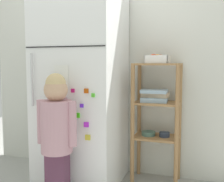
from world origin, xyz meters
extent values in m
cube|color=silver|center=(0.00, 0.38, 1.12)|extent=(2.68, 0.03, 2.24)
cube|color=white|center=(-0.15, 0.02, 0.87)|extent=(0.71, 0.66, 1.74)
cube|color=black|center=(-0.15, -0.31, 1.23)|extent=(0.70, 0.01, 0.01)
cylinder|color=silver|center=(-0.43, -0.33, 0.96)|extent=(0.02, 0.02, 0.44)
cube|color=white|center=(-0.17, -0.31, 0.98)|extent=(0.13, 0.01, 0.21)
cube|color=#55DA34|center=(0.10, -0.32, 0.85)|extent=(0.03, 0.02, 0.03)
cube|color=#C34E0D|center=(0.05, -0.32, 0.89)|extent=(0.04, 0.01, 0.04)
cube|color=gold|center=(0.05, -0.32, 0.51)|extent=(0.04, 0.01, 0.04)
cube|color=#44F119|center=(-0.03, -0.32, 0.69)|extent=(0.04, 0.02, 0.04)
cube|color=#C41A6C|center=(-0.07, -0.32, 0.88)|extent=(0.03, 0.01, 0.03)
cube|color=#6026DA|center=(0.01, -0.32, 0.77)|extent=(0.03, 0.01, 0.03)
cube|color=#B327D6|center=(0.04, -0.32, 0.62)|extent=(0.04, 0.01, 0.04)
cube|color=#5A3249|center=(-0.14, -0.46, 0.21)|extent=(0.17, 0.11, 0.42)
cylinder|color=#BF8C99|center=(-0.14, -0.46, 0.62)|extent=(0.24, 0.24, 0.40)
sphere|color=#BF8C99|center=(-0.14, -0.39, 0.81)|extent=(0.11, 0.11, 0.11)
sphere|color=tan|center=(-0.14, -0.46, 0.90)|extent=(0.18, 0.18, 0.18)
sphere|color=tan|center=(-0.14, -0.46, 0.95)|extent=(0.15, 0.15, 0.15)
cylinder|color=#BF8C99|center=(-0.27, -0.46, 0.65)|extent=(0.07, 0.07, 0.34)
cylinder|color=#BF8C99|center=(-0.01, -0.46, 0.65)|extent=(0.07, 0.07, 0.34)
cylinder|color=#9E7247|center=(0.32, 0.07, 0.55)|extent=(0.04, 0.04, 1.10)
cylinder|color=#9E7247|center=(0.71, 0.07, 0.55)|extent=(0.04, 0.04, 1.10)
cylinder|color=#9E7247|center=(0.32, 0.33, 0.55)|extent=(0.04, 0.04, 1.10)
cylinder|color=#9E7247|center=(0.71, 0.33, 0.55)|extent=(0.04, 0.04, 1.10)
cube|color=#9E7247|center=(0.52, 0.20, 1.09)|extent=(0.40, 0.28, 0.02)
cube|color=#9E7247|center=(0.52, 0.20, 0.74)|extent=(0.40, 0.28, 0.02)
cube|color=#9E7247|center=(0.52, 0.20, 0.42)|extent=(0.40, 0.28, 0.02)
cube|color=#99B2C6|center=(0.49, 0.19, 0.77)|extent=(0.24, 0.18, 0.04)
cube|color=#C6AD8E|center=(0.50, 0.22, 0.81)|extent=(0.24, 0.18, 0.04)
cube|color=#99B2C6|center=(0.49, 0.18, 0.85)|extent=(0.24, 0.17, 0.03)
cylinder|color=#4C7266|center=(0.44, 0.20, 0.45)|extent=(0.13, 0.13, 0.04)
cylinder|color=#2D384C|center=(0.59, 0.20, 0.45)|extent=(0.09, 0.09, 0.04)
cube|color=white|center=(0.51, 0.21, 1.10)|extent=(0.21, 0.19, 0.01)
cube|color=white|center=(0.51, 0.12, 1.14)|extent=(0.21, 0.01, 0.07)
cube|color=white|center=(0.51, 0.30, 1.14)|extent=(0.21, 0.01, 0.07)
cube|color=white|center=(0.41, 0.21, 1.14)|extent=(0.01, 0.19, 0.07)
cube|color=white|center=(0.61, 0.21, 1.14)|extent=(0.01, 0.19, 0.07)
sphere|color=#9C411A|center=(0.54, 0.19, 1.14)|extent=(0.07, 0.07, 0.07)
sphere|color=#C93F21|center=(0.48, 0.20, 1.15)|extent=(0.08, 0.08, 0.08)
sphere|color=#9F220B|center=(0.54, 0.22, 1.14)|extent=(0.07, 0.07, 0.07)
sphere|color=orange|center=(0.51, 0.24, 1.14)|extent=(0.08, 0.08, 0.08)
camera|label=1|loc=(0.92, -2.30, 1.10)|focal=44.54mm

